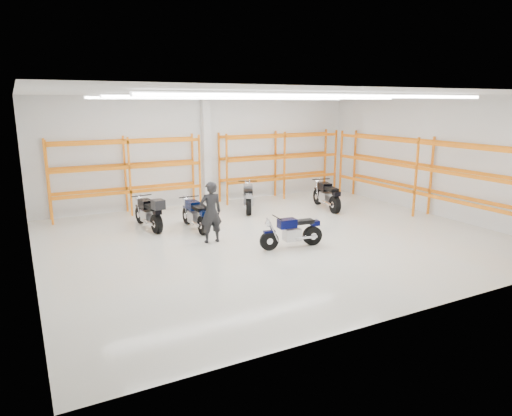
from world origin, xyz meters
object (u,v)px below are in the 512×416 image
motorcycle_main (294,232)px  structural_column (206,151)px  motorcycle_back_d (327,196)px  standing_man (211,212)px  motorcycle_back_a (150,213)px  motorcycle_back_c (248,198)px  motorcycle_back_b (196,216)px

motorcycle_main → structural_column: 7.17m
motorcycle_back_d → standing_man: size_ratio=1.22×
motorcycle_back_a → motorcycle_back_d: 7.18m
motorcycle_main → standing_man: 2.63m
standing_man → structural_column: bearing=-108.1°
structural_column → motorcycle_back_c: bearing=-66.5°
motorcycle_main → motorcycle_back_d: (3.88, 3.64, 0.08)m
motorcycle_back_b → motorcycle_back_d: size_ratio=0.93×
motorcycle_back_b → standing_man: bearing=-92.6°
motorcycle_back_b → motorcycle_back_a: bearing=149.9°
motorcycle_back_a → standing_man: (1.29, -2.35, 0.40)m
motorcycle_back_a → motorcycle_back_c: bearing=11.8°
motorcycle_back_a → structural_column: bearing=42.1°
motorcycle_back_c → motorcycle_back_d: size_ratio=0.91×
motorcycle_back_c → standing_man: standing_man is taller
motorcycle_main → motorcycle_back_b: motorcycle_back_b is taller
motorcycle_main → motorcycle_back_a: motorcycle_back_a is taller
motorcycle_main → motorcycle_back_c: 4.93m
motorcycle_back_a → structural_column: 4.74m
motorcycle_back_b → motorcycle_main: bearing=-58.7°
motorcycle_back_a → structural_column: structural_column is taller
motorcycle_back_c → motorcycle_main: bearing=-100.5°
motorcycle_back_a → motorcycle_back_c: (4.19, 0.88, -0.04)m
motorcycle_main → motorcycle_back_d: motorcycle_back_d is taller
motorcycle_back_c → structural_column: bearing=113.5°
motorcycle_back_c → standing_man: size_ratio=1.11×
motorcycle_main → standing_man: (-2.00, 1.62, 0.49)m
structural_column → motorcycle_back_d: bearing=-40.3°
standing_man → structural_column: (1.99, 5.32, 1.29)m
motorcycle_back_a → motorcycle_back_b: (1.36, -0.79, -0.07)m
motorcycle_main → motorcycle_back_d: bearing=43.1°
motorcycle_back_a → motorcycle_back_b: size_ratio=1.06×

